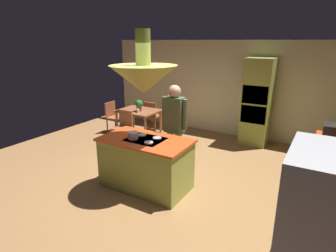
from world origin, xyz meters
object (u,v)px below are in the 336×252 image
(person_at_island, at_px, (174,124))
(potted_plant_on_table, at_px, (139,105))
(chair_at_corner, at_px, (113,115))
(kitchen_island, at_px, (146,163))
(dining_table, at_px, (139,114))
(chair_by_back_wall, at_px, (152,114))
(cup_on_table, at_px, (138,111))
(chair_facing_island, at_px, (124,125))
(oven_tower, at_px, (257,102))
(cooking_pot_on_cooktop, at_px, (133,135))

(person_at_island, height_order, potted_plant_on_table, person_at_island)
(person_at_island, height_order, chair_at_corner, person_at_island)
(kitchen_island, bearing_deg, dining_table, 128.99)
(chair_by_back_wall, relative_size, cup_on_table, 9.67)
(dining_table, distance_m, chair_facing_island, 0.66)
(oven_tower, xyz_separation_m, cup_on_table, (-2.66, -1.35, -0.27))
(kitchen_island, relative_size, chair_at_corner, 1.81)
(oven_tower, bearing_deg, chair_facing_island, -147.53)
(chair_by_back_wall, xyz_separation_m, chair_at_corner, (-0.90, -0.64, 0.00))
(chair_facing_island, bearing_deg, potted_plant_on_table, 81.60)
(chair_by_back_wall, xyz_separation_m, potted_plant_on_table, (0.08, -0.72, 0.42))
(person_at_island, distance_m, chair_at_corner, 3.14)
(kitchen_island, distance_m, person_at_island, 0.92)
(chair_facing_island, relative_size, chair_by_back_wall, 1.00)
(oven_tower, relative_size, chair_by_back_wall, 2.46)
(chair_at_corner, distance_m, cooking_pot_on_cooktop, 3.34)
(kitchen_island, xyz_separation_m, dining_table, (-1.70, 2.10, 0.20))
(kitchen_island, xyz_separation_m, chair_at_corner, (-2.60, 2.10, 0.05))
(dining_table, xyz_separation_m, chair_facing_island, (0.00, -0.64, -0.15))
(person_at_island, height_order, chair_facing_island, person_at_island)
(kitchen_island, relative_size, oven_tower, 0.74)
(dining_table, relative_size, potted_plant_on_table, 3.49)
(chair_facing_island, relative_size, chair_at_corner, 1.00)
(chair_facing_island, xyz_separation_m, cup_on_table, (0.14, 0.43, 0.30))
(dining_table, relative_size, chair_facing_island, 1.20)
(dining_table, height_order, cup_on_table, cup_on_table)
(chair_by_back_wall, distance_m, cup_on_table, 0.91)
(person_at_island, distance_m, chair_facing_island, 2.08)
(oven_tower, bearing_deg, cooking_pot_on_cooktop, -110.48)
(chair_facing_island, relative_size, cooking_pot_on_cooktop, 4.83)
(chair_facing_island, bearing_deg, chair_by_back_wall, 90.00)
(cup_on_table, bearing_deg, dining_table, 123.63)
(oven_tower, relative_size, dining_table, 2.05)
(person_at_island, bearing_deg, dining_table, 143.48)
(chair_by_back_wall, height_order, cooking_pot_on_cooktop, cooking_pot_on_cooktop)
(chair_facing_island, bearing_deg, person_at_island, -21.77)
(chair_facing_island, bearing_deg, cooking_pot_on_cooktop, -45.95)
(potted_plant_on_table, bearing_deg, cooking_pot_on_cooktop, -55.85)
(kitchen_island, relative_size, chair_by_back_wall, 1.81)
(chair_by_back_wall, relative_size, chair_at_corner, 1.00)
(oven_tower, xyz_separation_m, chair_facing_island, (-2.80, -1.78, -0.57))
(oven_tower, height_order, chair_facing_island, oven_tower)
(kitchen_island, relative_size, dining_table, 1.51)
(kitchen_island, distance_m, chair_at_corner, 3.34)
(chair_facing_island, distance_m, potted_plant_on_table, 0.71)
(dining_table, distance_m, potted_plant_on_table, 0.30)
(kitchen_island, xyz_separation_m, cup_on_table, (-1.56, 1.89, 0.35))
(chair_by_back_wall, xyz_separation_m, cup_on_table, (0.14, -0.85, 0.30))
(dining_table, xyz_separation_m, cup_on_table, (0.14, -0.21, 0.15))
(cup_on_table, bearing_deg, kitchen_island, -50.46)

